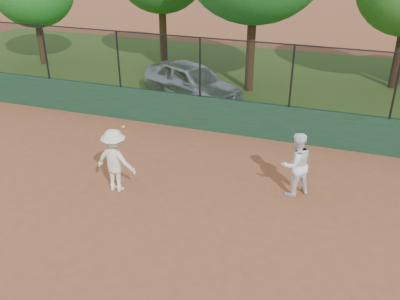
% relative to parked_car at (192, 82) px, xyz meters
% --- Properties ---
extents(ground, '(80.00, 80.00, 0.00)m').
position_rel_parked_car_xyz_m(ground, '(1.74, -8.62, -0.77)').
color(ground, brown).
rests_on(ground, ground).
extents(back_wall, '(26.00, 0.20, 1.20)m').
position_rel_parked_car_xyz_m(back_wall, '(1.74, -2.62, -0.17)').
color(back_wall, '#1C3D27').
rests_on(back_wall, ground).
extents(grass_strip, '(36.00, 12.00, 0.01)m').
position_rel_parked_car_xyz_m(grass_strip, '(1.74, 3.38, -0.76)').
color(grass_strip, '#2C4917').
rests_on(grass_strip, ground).
extents(parked_car, '(4.82, 3.67, 1.53)m').
position_rel_parked_car_xyz_m(parked_car, '(0.00, 0.00, 0.00)').
color(parked_car, silver).
rests_on(parked_car, ground).
extents(player_second, '(1.08, 1.05, 1.75)m').
position_rel_parked_car_xyz_m(player_second, '(4.93, -5.79, 0.11)').
color(player_second, white).
rests_on(player_second, ground).
extents(player_main, '(1.17, 0.72, 2.07)m').
position_rel_parked_car_xyz_m(player_main, '(0.43, -7.11, 0.11)').
color(player_main, '#EFEDCB').
rests_on(player_main, ground).
extents(fence_assembly, '(26.00, 0.06, 2.00)m').
position_rel_parked_car_xyz_m(fence_assembly, '(1.71, -2.62, 1.47)').
color(fence_assembly, black).
rests_on(fence_assembly, back_wall).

